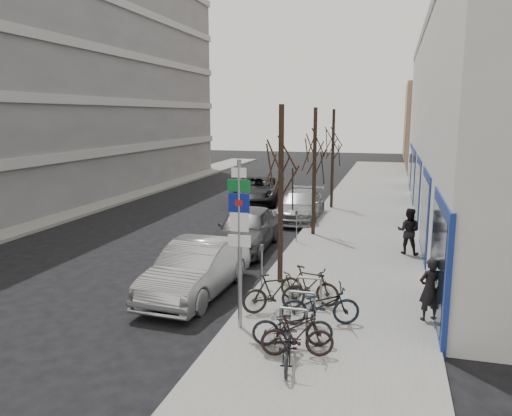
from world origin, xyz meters
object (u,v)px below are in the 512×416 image
Objects in this scene: tree_near at (281,153)px; bike_far_inner at (309,285)px; bike_rack at (302,304)px; parked_car_mid at (246,228)px; highway_sign_pole at (239,234)px; meter_front at (262,261)px; bike_mid_inner at (274,292)px; parked_car_back at (300,206)px; bike_near_right at (297,335)px; bike_near_left at (288,344)px; lane_car at (258,190)px; bike_mid_curb at (320,301)px; meter_back at (317,201)px; bike_far_curb at (293,322)px; tree_far at (333,135)px; pedestrian_near at (430,289)px; tree_mid at (315,141)px; meter_mid at (296,223)px; parked_car_front at (197,269)px; pedestrian_far at (408,231)px.

tree_near reaches higher than bike_far_inner.
bike_rack is 7.60m from parked_car_mid.
meter_front is at bearing 94.75° from highway_sign_pole.
bike_mid_inner is 0.35× the size of parked_car_back.
bike_near_right is 9.23m from parked_car_mid.
bike_near_left is 20.00m from lane_car.
bike_near_right is 0.81× the size of bike_mid_curb.
bike_mid_inner is at bearing 51.31° from bike_mid_curb.
bike_far_inner is at bearing -8.32° from bike_near_right.
parked_car_mid is (-3.42, 6.78, 0.17)m from bike_rack.
parked_car_mid is at bearing 116.74° from bike_rack.
parked_car_mid is (-3.85, 6.72, 0.09)m from bike_mid_curb.
meter_back is 0.73× the size of bike_far_inner.
lane_car is (-5.69, 15.60, 0.11)m from bike_far_inner.
highway_sign_pole is at bearing 51.59° from bike_far_curb.
tree_near reaches higher than bike_far_curb.
parked_car_mid is at bearing -83.87° from lane_car.
bike_near_left is at bearing -85.87° from tree_far.
bike_rack is 13.50m from meter_back.
meter_back is 0.79× the size of pedestrian_near.
bike_rack is (1.40, 0.61, -1.80)m from highway_sign_pole.
bike_near_left is at bearing 166.84° from bike_mid_inner.
highway_sign_pole reaches higher than meter_front.
parked_car_back is at bearing 94.12° from meter_front.
bike_near_right is 0.90× the size of bike_mid_inner.
tree_mid is 2.85× the size of bike_mid_curb.
tree_near is 4.33× the size of meter_mid.
parked_car_front is at bearing 51.38° from bike_mid_curb.
parked_car_back reaches higher than bike_mid_inner.
highway_sign_pole is 7.84m from parked_car_mid.
bike_mid_curb is 1.10× the size of bike_mid_inner.
parked_car_back is at bearing 88.07° from parked_car_front.
tree_near and tree_mid have the same top height.
tree_mid is 12.14m from bike_near_left.
bike_mid_inner is at bearing 100.42° from bike_near_left.
tree_mid reaches higher than lane_car.
meter_front is (-1.65, 2.40, 0.26)m from bike_rack.
bike_far_inner is 3.08m from pedestrian_near.
bike_near_left is 0.91m from bike_far_curb.
tree_far is at bearing 79.80° from meter_back.
bike_mid_inner reaches higher than bike_rack.
parked_car_back is 7.54m from pedestrian_far.
pedestrian_far reaches higher than bike_near_right.
tree_far is 3.14× the size of bike_mid_inner.
bike_rack is 1.17× the size of bike_mid_curb.
bike_near_left is 9.73m from pedestrian_far.
bike_mid_inner is 0.98× the size of bike_far_curb.
bike_mid_inner is (0.82, -7.34, -0.23)m from meter_mid.
meter_mid is 0.66× the size of bike_mid_curb.
parked_car_back is (-2.40, 12.82, 0.07)m from bike_rack.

